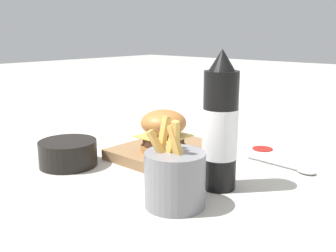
{
  "coord_description": "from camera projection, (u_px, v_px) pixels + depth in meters",
  "views": [
    {
      "loc": [
        -0.64,
        -0.52,
        0.28
      ],
      "look_at": [
        0.02,
        0.06,
        0.07
      ],
      "focal_mm": 42.0,
      "sensor_mm": 36.0,
      "label": 1
    }
  ],
  "objects": [
    {
      "name": "ground_plane",
      "position": [
        183.0,
        164.0,
        0.86
      ],
      "size": [
        6.0,
        6.0,
        0.0
      ],
      "primitive_type": "plane",
      "color": "#B7B2A8"
    },
    {
      "name": "serving_board",
      "position": [
        168.0,
        152.0,
        0.91
      ],
      "size": [
        0.23,
        0.2,
        0.02
      ],
      "color": "olive",
      "rests_on": "ground_plane"
    },
    {
      "name": "burger",
      "position": [
        163.0,
        131.0,
        0.87
      ],
      "size": [
        0.1,
        0.1,
        0.09
      ],
      "color": "#AD6B33",
      "rests_on": "serving_board"
    },
    {
      "name": "ketchup_bottle",
      "position": [
        220.0,
        127.0,
        0.71
      ],
      "size": [
        0.06,
        0.06,
        0.26
      ],
      "color": "black",
      "rests_on": "ground_plane"
    },
    {
      "name": "fries_basket",
      "position": [
        175.0,
        178.0,
        0.65
      ],
      "size": [
        0.1,
        0.1,
        0.15
      ],
      "color": "slate",
      "rests_on": "ground_plane"
    },
    {
      "name": "side_bowl",
      "position": [
        68.0,
        152.0,
        0.85
      ],
      "size": [
        0.12,
        0.12,
        0.06
      ],
      "color": "black",
      "rests_on": "ground_plane"
    },
    {
      "name": "spoon",
      "position": [
        294.0,
        168.0,
        0.82
      ],
      "size": [
        0.03,
        0.16,
        0.01
      ],
      "rotation": [
        0.0,
        0.0,
        4.65
      ],
      "color": "silver",
      "rests_on": "ground_plane"
    },
    {
      "name": "ketchup_puddle",
      "position": [
        263.0,
        148.0,
        0.97
      ],
      "size": [
        0.05,
        0.05,
        0.0
      ],
      "color": "#9E140F",
      "rests_on": "ground_plane"
    },
    {
      "name": "parchment_square",
      "position": [
        76.0,
        142.0,
        1.03
      ],
      "size": [
        0.13,
        0.13,
        0.0
      ],
      "color": "beige",
      "rests_on": "ground_plane"
    }
  ]
}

